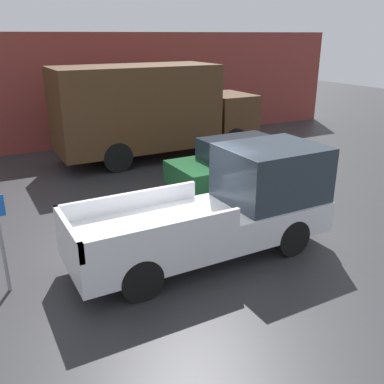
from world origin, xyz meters
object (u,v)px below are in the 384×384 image
pickup_truck (227,207)px  delivery_truck (151,109)px  car (238,164)px  parking_sign (1,236)px  newspaper_box (133,130)px

pickup_truck → delivery_truck: (1.69, 7.96, 0.85)m
car → delivery_truck: 4.83m
car → delivery_truck: bearing=101.5°
pickup_truck → parking_sign: bearing=172.1°
delivery_truck → newspaper_box: 3.18m
parking_sign → newspaper_box: (6.51, 10.19, -0.61)m
car → newspaper_box: car is taller
pickup_truck → car: 4.26m
pickup_truck → parking_sign: size_ratio=2.81×
car → parking_sign: bearing=-159.1°
parking_sign → newspaper_box: parking_sign is taller
car → newspaper_box: (-0.63, 7.46, -0.25)m
delivery_truck → parking_sign: delivery_truck is taller
car → parking_sign: 7.65m
delivery_truck → parking_sign: size_ratio=3.89×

